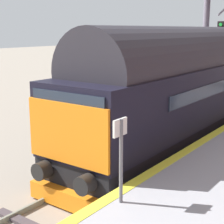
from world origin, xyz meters
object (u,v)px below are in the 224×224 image
Objects in this scene: diesel_locomotive at (209,77)px; signal_post_mid at (149,70)px; platform_number_sign at (121,147)px; signal_post_far at (220,50)px.

diesel_locomotive is 4.24× the size of signal_post_mid.
signal_post_mid is 2.48× the size of platform_number_sign.
diesel_locomotive is 10.51× the size of platform_number_sign.
platform_number_sign is at bearing -78.29° from diesel_locomotive.
diesel_locomotive is 10.06m from platform_number_sign.
signal_post_far reaches higher than platform_number_sign.
platform_number_sign is (2.04, -9.85, -0.27)m from diesel_locomotive.
platform_number_sign is at bearing -76.00° from signal_post_far.
diesel_locomotive is 3.74× the size of signal_post_far.
platform_number_sign is (4.23, -8.23, -0.57)m from signal_post_mid.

